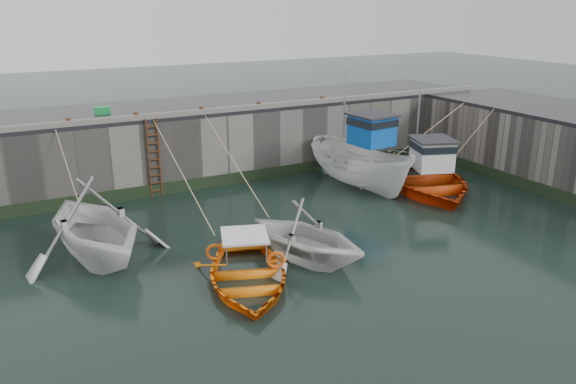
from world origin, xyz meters
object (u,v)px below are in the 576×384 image
boat_near_white (97,257)px  fish_crate (102,110)px  boat_near_blacktrim (305,259)px  boat_far_white (361,164)px  bollard_d (259,105)px  bollard_c (202,110)px  ladder (154,159)px  bollard_a (69,122)px  bollard_e (322,100)px  boat_far_orange (425,178)px  bollard_b (136,116)px  boat_near_blue (247,283)px

boat_near_white → fish_crate: bearing=65.3°
boat_near_blacktrim → boat_far_white: bearing=19.4°
bollard_d → boat_near_white: bearing=-147.1°
boat_near_white → bollard_c: size_ratio=19.07×
ladder → bollard_a: bollard_a is taller
boat_near_white → bollard_e: size_ratio=19.07×
boat_far_white → bollard_e: boat_far_white is taller
boat_near_white → boat_far_orange: bearing=-8.2°
bollard_b → fish_crate: bearing=116.7°
ladder → boat_near_blue: ladder is taller
bollard_a → bollard_c: 5.20m
bollard_b → bollard_c: 2.70m
ladder → boat_far_orange: bearing=-22.5°
boat_near_blue → fish_crate: size_ratio=7.57×
fish_crate → ladder: bearing=-52.3°
ladder → bollard_d: bollard_d is taller
bollard_b → bollard_d: 5.30m
bollard_c → fish_crate: bearing=152.7°
boat_near_blue → boat_near_blacktrim: size_ratio=1.11×
ladder → boat_near_white: (-3.21, -4.86, -1.59)m
ladder → boat_near_white: size_ratio=0.60×
fish_crate → boat_far_orange: bearing=-24.2°
ladder → bollard_b: bearing=146.1°
bollard_c → bollard_d: bearing=0.0°
boat_near_white → boat_far_orange: boat_far_orange is taller
ladder → boat_far_white: bearing=-19.3°
fish_crate → bollard_d: bearing=-12.2°
fish_crate → boat_far_white: bearing=-23.3°
bollard_a → bollard_c: same height
bollard_b → boat_far_orange: bearing=-23.0°
boat_near_blacktrim → bollard_b: bollard_b is taller
bollard_a → bollard_b: bearing=0.0°
boat_far_white → bollard_d: size_ratio=22.12×
boat_far_orange → bollard_e: boat_far_orange is taller
bollard_e → bollard_a: bearing=180.0°
bollard_c → bollard_d: same height
boat_far_orange → boat_far_white: bearing=167.0°
boat_near_blacktrim → bollard_d: bearing=51.0°
bollard_a → bollard_e: same height
bollard_c → bollard_a: bearing=180.0°
boat_near_blue → bollard_a: bearing=128.7°
boat_near_blue → bollard_d: bearing=81.8°
boat_near_white → bollard_c: bearing=33.2°
boat_near_blue → boat_far_orange: 11.04m
boat_far_white → bollard_c: size_ratio=22.12×
boat_near_white → boat_near_blue: 5.09m
bollard_c → bollard_b: bearing=180.0°
boat_near_blue → boat_near_blacktrim: (2.20, 0.57, 0.00)m
boat_near_white → bollard_b: bollard_b is taller
boat_near_blue → bollard_b: bollard_b is taller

